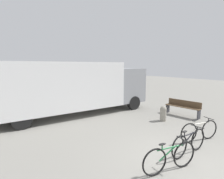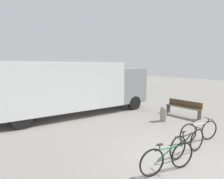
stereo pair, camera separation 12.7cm
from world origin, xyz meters
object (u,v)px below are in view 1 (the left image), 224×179
at_px(bicycle_near, 170,157).
at_px(bollard_near_bench, 163,113).
at_px(bicycle_middle, 189,142).
at_px(park_bench, 183,107).
at_px(bicycle_far, 199,131).
at_px(delivery_truck, 72,86).

distance_m(bicycle_near, bollard_near_bench, 4.33).
distance_m(bicycle_middle, bollard_near_bench, 3.32).
height_order(park_bench, bicycle_middle, park_bench).
xyz_separation_m(bicycle_near, bicycle_far, (2.46, 0.60, 0.00)).
bearing_deg(delivery_truck, bicycle_near, -88.48).
bearing_deg(bicycle_far, delivery_truck, 127.32).
height_order(bicycle_middle, bollard_near_bench, bicycle_middle).
bearing_deg(park_bench, bicycle_far, 125.51).
relative_size(delivery_truck, bicycle_near, 5.30).
bearing_deg(delivery_truck, bicycle_far, -65.83).
xyz_separation_m(delivery_truck, bicycle_far, (2.52, -5.88, -1.24)).
bearing_deg(bollard_near_bench, bicycle_middle, -127.11).
distance_m(delivery_truck, bicycle_middle, 6.50).
bearing_deg(bicycle_middle, bollard_near_bench, 53.06).
height_order(delivery_truck, park_bench, delivery_truck).
bearing_deg(delivery_truck, park_bench, -34.94).
height_order(bicycle_near, bicycle_middle, same).
bearing_deg(bicycle_middle, bicycle_far, 16.62).
relative_size(bicycle_middle, bicycle_far, 1.02).
bearing_deg(bicycle_far, bollard_near_bench, 85.40).
bearing_deg(bicycle_near, bicycle_middle, 21.41).
relative_size(delivery_truck, bicycle_middle, 5.23).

